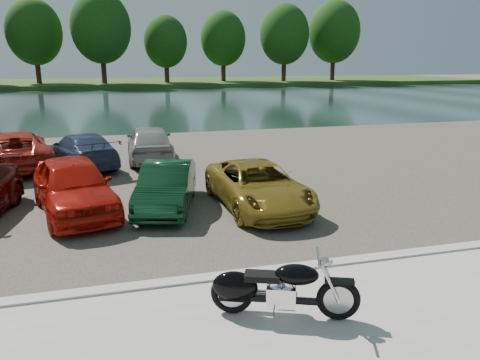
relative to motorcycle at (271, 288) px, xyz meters
name	(u,v)px	position (x,y,z in m)	size (l,w,h in m)	color
ground	(285,337)	(0.07, -0.50, -0.56)	(200.00, 200.00, 0.00)	#595447
kerb	(248,275)	(0.07, 1.50, -0.49)	(60.00, 0.30, 0.14)	#B0ADA5
parking_lot	(180,171)	(0.07, 10.50, -0.54)	(60.00, 18.00, 0.04)	#3B3630
river	(136,102)	(0.07, 39.50, -0.56)	(120.00, 40.00, 0.00)	#172A26
far_bank	(125,83)	(0.07, 71.50, -0.26)	(120.00, 24.00, 0.60)	#264318
far_trees	(154,34)	(4.42, 65.29, 6.93)	(70.25, 10.68, 12.52)	#321C12
motorcycle	(271,288)	(0.00, 0.00, 0.00)	(2.22, 1.12, 1.05)	black
car_4	(74,186)	(-3.30, 6.32, 0.22)	(1.76, 4.37, 1.49)	red
car_5	(167,186)	(-0.90, 6.09, 0.10)	(1.31, 3.75, 1.24)	#0F371C
car_6	(258,186)	(1.52, 5.51, 0.10)	(2.06, 4.46, 1.24)	olive
car_10	(15,150)	(-5.76, 12.38, 0.18)	(2.33, 5.05, 1.40)	#AF2C1D
car_11	(82,150)	(-3.38, 11.99, 0.12)	(1.81, 4.45, 1.29)	navy
car_12	(150,143)	(-0.83, 12.47, 0.21)	(1.73, 4.31, 1.47)	#9FA09C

